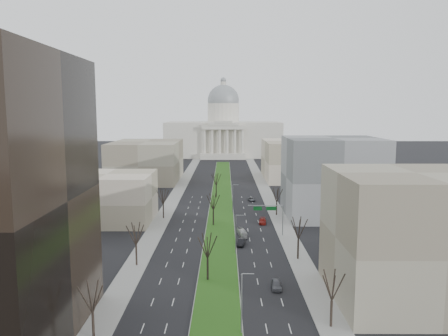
{
  "coord_description": "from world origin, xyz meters",
  "views": [
    {
      "loc": [
        1.34,
        -39.72,
        32.28
      ],
      "look_at": [
        0.91,
        111.78,
        12.16
      ],
      "focal_mm": 35.0,
      "sensor_mm": 36.0,
      "label": 1
    }
  ],
  "objects_px": {
    "car_black": "(241,242)",
    "car_red": "(263,221)",
    "car_grey_near": "(276,285)",
    "car_grey_far": "(251,199)",
    "box_van": "(242,233)"
  },
  "relations": [
    {
      "from": "car_grey_near",
      "to": "car_grey_far",
      "type": "xyz_separation_m",
      "value": [
        0.06,
        77.44,
        -0.15
      ]
    },
    {
      "from": "car_grey_near",
      "to": "car_red",
      "type": "height_order",
      "value": "car_grey_near"
    },
    {
      "from": "car_grey_far",
      "to": "box_van",
      "type": "relative_size",
      "value": 0.7
    },
    {
      "from": "car_grey_near",
      "to": "car_grey_far",
      "type": "distance_m",
      "value": 77.44
    },
    {
      "from": "car_black",
      "to": "box_van",
      "type": "bearing_deg",
      "value": 95.85
    },
    {
      "from": "car_black",
      "to": "car_red",
      "type": "height_order",
      "value": "car_black"
    },
    {
      "from": "box_van",
      "to": "car_red",
      "type": "bearing_deg",
      "value": 54.7
    },
    {
      "from": "car_grey_far",
      "to": "car_grey_near",
      "type": "bearing_deg",
      "value": -95.51
    },
    {
      "from": "car_red",
      "to": "car_black",
      "type": "bearing_deg",
      "value": -103.29
    },
    {
      "from": "car_grey_near",
      "to": "car_black",
      "type": "bearing_deg",
      "value": 105.08
    },
    {
      "from": "car_red",
      "to": "car_grey_far",
      "type": "height_order",
      "value": "car_red"
    },
    {
      "from": "car_grey_far",
      "to": "box_van",
      "type": "xyz_separation_m",
      "value": [
        -5.01,
        -44.26,
        0.27
      ]
    },
    {
      "from": "car_red",
      "to": "box_van",
      "type": "relative_size",
      "value": 0.77
    },
    {
      "from": "car_red",
      "to": "car_grey_near",
      "type": "bearing_deg",
      "value": -86.3
    },
    {
      "from": "car_black",
      "to": "car_grey_near",
      "type": "bearing_deg",
      "value": -68.11
    }
  ]
}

